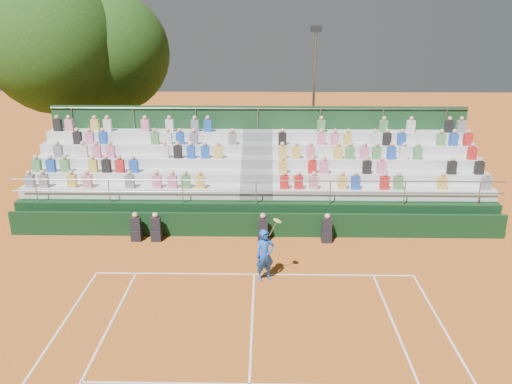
{
  "coord_description": "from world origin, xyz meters",
  "views": [
    {
      "loc": [
        0.34,
        -15.34,
        8.39
      ],
      "look_at": [
        0.0,
        3.5,
        1.8
      ],
      "focal_mm": 35.0,
      "sensor_mm": 36.0,
      "label": 1
    }
  ],
  "objects_px": {
    "tree_west": "(55,46)",
    "floodlight_mast": "(314,89)",
    "tree_east": "(110,53)",
    "tennis_player": "(265,255)"
  },
  "relations": [
    {
      "from": "floodlight_mast",
      "to": "tree_west",
      "type": "bearing_deg",
      "value": -179.12
    },
    {
      "from": "tennis_player",
      "to": "tree_east",
      "type": "height_order",
      "value": "tree_east"
    },
    {
      "from": "tennis_player",
      "to": "tree_east",
      "type": "xyz_separation_m",
      "value": [
        -8.96,
        14.58,
        5.57
      ]
    },
    {
      "from": "tree_east",
      "to": "tennis_player",
      "type": "bearing_deg",
      "value": -58.42
    },
    {
      "from": "tree_east",
      "to": "floodlight_mast",
      "type": "relative_size",
      "value": 1.23
    },
    {
      "from": "tree_west",
      "to": "floodlight_mast",
      "type": "relative_size",
      "value": 1.33
    },
    {
      "from": "tree_west",
      "to": "tree_east",
      "type": "height_order",
      "value": "tree_west"
    },
    {
      "from": "tree_west",
      "to": "tennis_player",
      "type": "bearing_deg",
      "value": -48.37
    },
    {
      "from": "tree_west",
      "to": "tree_east",
      "type": "distance_m",
      "value": 3.04
    },
    {
      "from": "tree_west",
      "to": "floodlight_mast",
      "type": "bearing_deg",
      "value": 0.88
    }
  ]
}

